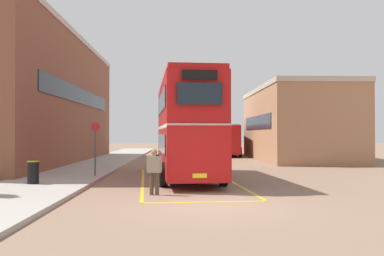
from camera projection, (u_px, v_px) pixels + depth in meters
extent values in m
plane|color=#846651|center=(194.00, 167.00, 26.83)|extent=(135.60, 135.60, 0.00)
cube|color=#A39E93|center=(99.00, 164.00, 29.05)|extent=(4.00, 57.60, 0.14)
cube|color=brown|center=(45.00, 102.00, 30.61)|extent=(5.15, 24.42, 8.88)
cube|color=#232D38|center=(81.00, 96.00, 30.69)|extent=(0.06, 18.56, 1.10)
cube|color=#BCB29E|center=(46.00, 39.00, 30.68)|extent=(5.27, 24.54, 0.36)
cube|color=#AD7A56|center=(296.00, 126.00, 35.13)|extent=(6.51, 14.64, 5.61)
cube|color=#232D38|center=(257.00, 122.00, 35.04)|extent=(0.06, 11.12, 1.10)
cube|color=#BCB29E|center=(296.00, 90.00, 35.17)|extent=(6.63, 14.76, 0.36)
cylinder|color=black|center=(159.00, 164.00, 23.33)|extent=(0.36, 1.02, 1.00)
cylinder|color=black|center=(202.00, 163.00, 23.60)|extent=(0.36, 1.02, 1.00)
cylinder|color=black|center=(164.00, 174.00, 17.04)|extent=(0.36, 1.02, 1.00)
cylinder|color=black|center=(223.00, 174.00, 17.30)|extent=(0.36, 1.02, 1.00)
cube|color=#B71414|center=(186.00, 149.00, 20.33)|extent=(3.20, 10.37, 2.10)
cube|color=#B71414|center=(186.00, 106.00, 20.36)|extent=(3.19, 10.17, 2.10)
cube|color=#B71414|center=(186.00, 82.00, 20.37)|extent=(3.09, 10.06, 0.20)
cube|color=silver|center=(186.00, 127.00, 20.34)|extent=(3.23, 10.27, 0.14)
cube|color=#19232D|center=(161.00, 143.00, 20.20)|extent=(0.73, 8.34, 0.84)
cube|color=#19232D|center=(161.00, 103.00, 20.23)|extent=(0.73, 8.34, 0.84)
cube|color=#19232D|center=(211.00, 143.00, 20.46)|extent=(0.73, 8.34, 0.84)
cube|color=#19232D|center=(211.00, 104.00, 20.49)|extent=(0.73, 8.34, 0.84)
cube|color=#19232D|center=(200.00, 94.00, 15.27)|extent=(1.65, 0.18, 0.80)
cube|color=black|center=(200.00, 75.00, 15.27)|extent=(1.30, 0.15, 0.36)
cube|color=#19232D|center=(178.00, 140.00, 25.43)|extent=(1.89, 0.20, 1.00)
cube|color=yellow|center=(200.00, 176.00, 15.22)|extent=(0.52, 0.07, 0.16)
cylinder|color=black|center=(212.00, 150.00, 43.88)|extent=(0.31, 0.93, 0.92)
cylinder|color=black|center=(236.00, 150.00, 43.80)|extent=(0.31, 0.93, 0.92)
cylinder|color=black|center=(213.00, 152.00, 38.87)|extent=(0.31, 0.93, 0.92)
cylinder|color=black|center=(240.00, 152.00, 38.79)|extent=(0.31, 0.93, 0.92)
cube|color=#B71414|center=(225.00, 139.00, 41.35)|extent=(2.90, 8.48, 2.60)
cube|color=silver|center=(225.00, 125.00, 41.37)|extent=(2.74, 8.14, 0.12)
cube|color=#19232D|center=(213.00, 136.00, 41.39)|extent=(0.42, 6.67, 0.96)
cube|color=#19232D|center=(238.00, 136.00, 41.31)|extent=(0.42, 6.67, 0.96)
cube|color=#19232D|center=(224.00, 136.00, 45.55)|extent=(1.93, 0.15, 1.10)
cylinder|color=#473828|center=(157.00, 184.00, 14.76)|extent=(0.14, 0.14, 0.78)
cylinder|color=#473828|center=(152.00, 184.00, 14.80)|extent=(0.14, 0.14, 0.78)
cube|color=gray|center=(154.00, 164.00, 14.79)|extent=(0.49, 0.32, 0.58)
cylinder|color=gray|center=(161.00, 164.00, 14.74)|extent=(0.09, 0.09, 0.56)
cylinder|color=gray|center=(148.00, 163.00, 14.84)|extent=(0.09, 0.09, 0.56)
sphere|color=#8C6647|center=(154.00, 152.00, 14.78)|extent=(0.21, 0.21, 0.21)
cylinder|color=black|center=(33.00, 173.00, 16.94)|extent=(0.45, 0.45, 0.87)
cylinder|color=olive|center=(33.00, 161.00, 16.95)|extent=(0.48, 0.48, 0.04)
cylinder|color=#4C4C51|center=(95.00, 149.00, 20.19)|extent=(0.08, 0.08, 2.52)
cylinder|color=red|center=(95.00, 127.00, 20.21)|extent=(0.44, 0.09, 0.44)
cube|color=gold|center=(143.00, 181.00, 19.07)|extent=(1.13, 12.18, 0.01)
cube|color=gold|center=(229.00, 180.00, 19.51)|extent=(1.13, 12.18, 0.01)
cube|color=gold|center=(205.00, 202.00, 13.22)|extent=(4.08, 0.46, 0.01)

